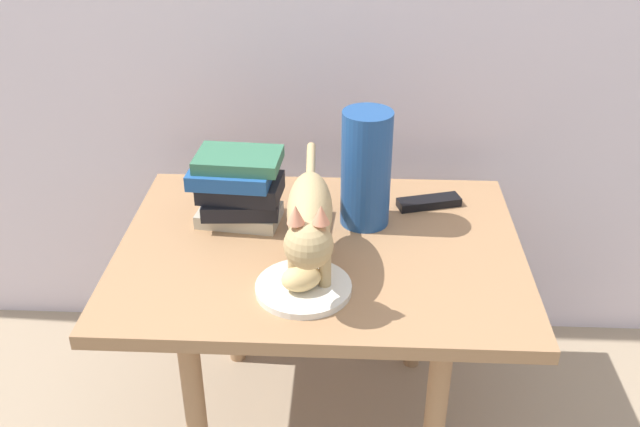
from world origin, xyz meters
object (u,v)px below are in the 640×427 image
Objects in this scene: side_table at (320,271)px; tv_remote at (429,202)px; book_stack at (238,188)px; green_vase at (366,169)px; bread_roll at (301,278)px; cat at (310,218)px; plate at (304,288)px.

side_table is 0.32m from tv_remote.
green_vase reaches higher than book_stack.
green_vase is at bearing -168.78° from tv_remote.
book_stack reaches higher than bread_roll.
cat is at bearing -147.86° from tv_remote.
tv_remote is at bearing 52.32° from plate.
side_table is at bearing 81.65° from plate.
book_stack is 0.77× the size of green_vase.
side_table is 4.60× the size of plate.
bread_roll is 0.46m from tv_remote.
bread_roll reaches higher than side_table.
green_vase is (0.11, 0.22, 0.00)m from cat.
tv_remote is (0.26, 0.30, -0.12)m from cat.
bread_roll is 0.32m from book_stack.
green_vase is 0.21m from tv_remote.
cat is at bearing -117.02° from green_vase.
bread_roll reaches higher than plate.
bread_roll is at bearing -100.14° from cat.
cat is (-0.02, -0.11, 0.20)m from side_table.
plate is at bearing -143.92° from tv_remote.
plate is 1.26× the size of tv_remote.
bread_roll is 0.33m from green_vase.
plate is 0.40× the size of cat.
green_vase reaches higher than tv_remote.
side_table is 4.26× the size of book_stack.
side_table is at bearing -26.86° from book_stack.
cat is (0.01, 0.06, 0.13)m from plate.
book_stack is at bearing 175.89° from tv_remote.
cat is 0.25m from green_vase.
book_stack reaches higher than tv_remote.
plate is 0.32m from book_stack.
book_stack reaches higher than side_table.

